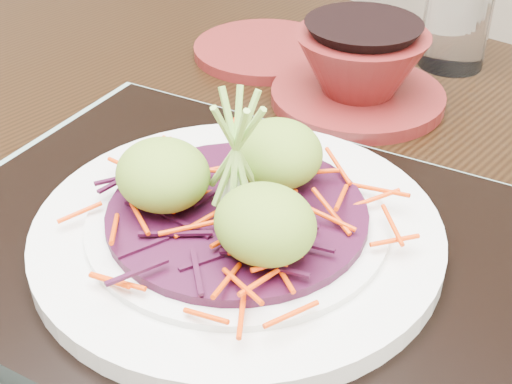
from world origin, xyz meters
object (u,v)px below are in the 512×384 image
Objects in this scene: water_glass at (457,21)px; terracotta_side_plate at (266,50)px; terracotta_bowl_set at (359,72)px; dining_table at (282,322)px; serving_tray at (238,252)px; white_plate at (238,230)px.

terracotta_side_plate is at bearing -148.59° from water_glass.
terracotta_side_plate is at bearing 166.63° from terracotta_bowl_set.
terracotta_side_plate is 0.15m from terracotta_bowl_set.
terracotta_bowl_set reaches higher than terracotta_side_plate.
dining_table is 13.41× the size of water_glass.
serving_tray is 1.54× the size of white_plate.
white_plate reaches higher than serving_tray.
terracotta_bowl_set is at bearing -13.37° from terracotta_side_plate.
terracotta_side_plate is at bearing 115.46° from serving_tray.
dining_table is 3.15× the size of serving_tray.
white_plate is 0.27m from terracotta_bowl_set.
terracotta_side_plate is 0.83× the size of terracotta_bowl_set.
water_glass reaches higher than terracotta_bowl_set.
terracotta_side_plate is (-0.21, 0.30, -0.01)m from serving_tray.
white_plate is at bearing -9.70° from serving_tray.
white_plate reaches higher than terracotta_side_plate.
white_plate is 1.43× the size of terracotta_bowl_set.
water_glass is at bearing 85.61° from serving_tray.
water_glass reaches higher than terracotta_side_plate.
serving_tray reaches higher than dining_table.
dining_table is 8.31× the size of terracotta_side_plate.
terracotta_bowl_set reaches higher than white_plate.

